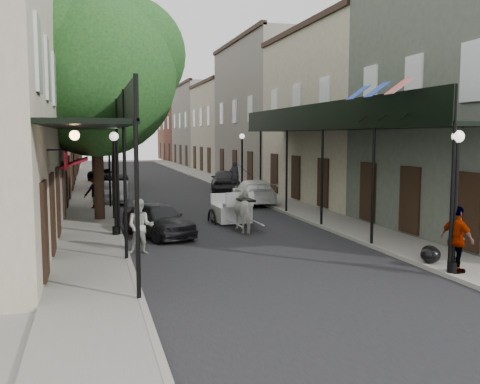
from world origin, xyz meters
TOP-DOWN VIEW (x-y plane):
  - ground at (0.00, 0.00)m, footprint 140.00×140.00m
  - road at (0.00, 20.00)m, footprint 8.00×90.00m
  - sidewalk_left at (-5.00, 20.00)m, footprint 2.20×90.00m
  - sidewalk_right at (5.00, 20.00)m, footprint 2.20×90.00m
  - building_row_left at (-8.60, 30.00)m, footprint 5.00×80.00m
  - building_row_right at (8.60, 30.00)m, footprint 5.00×80.00m
  - gallery_left at (-4.79, 6.98)m, footprint 2.20×18.05m
  - gallery_right at (4.79, 6.98)m, footprint 2.20×18.05m
  - tree_near at (-4.20, 10.18)m, footprint 7.31×6.80m
  - tree_far at (-4.25, 24.18)m, footprint 6.45×6.00m
  - lamppost_right_near at (4.10, -2.00)m, footprint 0.32×0.32m
  - lamppost_left at (-4.10, 6.00)m, footprint 0.32×0.32m
  - lamppost_right_far at (4.10, 18.00)m, footprint 0.32×0.32m
  - horse at (0.84, 6.00)m, footprint 0.92×1.92m
  - carriage at (0.77, 8.49)m, footprint 1.71×2.39m
  - pedestrian_walking at (-3.50, 3.00)m, footprint 0.97×0.83m
  - pedestrian_sidewalk_left at (-4.76, 13.64)m, footprint 1.30×1.16m
  - pedestrian_sidewalk_right at (4.20, -2.00)m, footprint 0.63×1.09m
  - car_left_near at (-2.60, 5.79)m, footprint 2.68×4.05m
  - car_left_mid at (-3.60, 16.42)m, footprint 1.58×3.70m
  - car_left_far at (-3.60, 29.22)m, footprint 3.35×4.72m
  - car_right_near at (3.60, 14.00)m, footprint 2.28×4.72m
  - car_right_far at (3.58, 20.12)m, footprint 2.73×4.86m
  - trash_bags at (4.32, -0.74)m, footprint 0.82×0.97m

SIDE VIEW (x-z plane):
  - ground at x=0.00m, z-range 0.00..0.00m
  - road at x=0.00m, z-range 0.00..0.01m
  - sidewalk_left at x=-5.00m, z-range 0.00..0.12m
  - sidewalk_right at x=5.00m, z-range 0.00..0.12m
  - trash_bags at x=4.32m, z-range 0.10..0.58m
  - car_left_mid at x=-3.60m, z-range 0.00..1.19m
  - car_left_far at x=-3.60m, z-range 0.00..1.20m
  - car_left_near at x=-2.60m, z-range 0.00..1.28m
  - car_right_near at x=3.60m, z-range 0.00..1.33m
  - car_right_far at x=3.58m, z-range 0.00..1.56m
  - horse at x=0.84m, z-range 0.00..1.60m
  - pedestrian_walking at x=-3.50m, z-range 0.00..1.75m
  - pedestrian_sidewalk_left at x=-4.76m, z-range 0.12..1.87m
  - pedestrian_sidewalk_right at x=4.20m, z-range 0.12..1.87m
  - carriage at x=0.77m, z-range -0.30..2.37m
  - lamppost_right_near at x=4.10m, z-range 0.19..3.90m
  - lamppost_left at x=-4.10m, z-range 0.19..3.90m
  - lamppost_right_far at x=4.10m, z-range 0.19..3.90m
  - gallery_left at x=-4.79m, z-range 1.61..6.49m
  - gallery_right at x=4.79m, z-range 1.61..6.49m
  - building_row_left at x=-8.60m, z-range 0.00..10.50m
  - building_row_right at x=8.60m, z-range 0.00..10.50m
  - tree_far at x=-4.25m, z-range 1.53..10.14m
  - tree_near at x=-4.20m, z-range 1.67..11.30m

